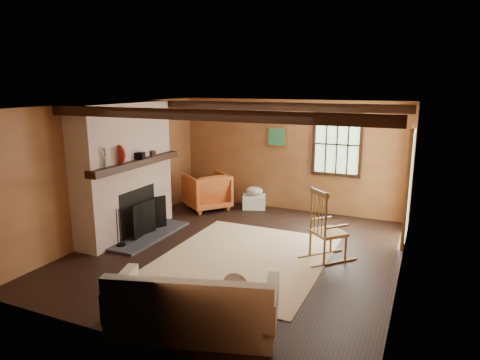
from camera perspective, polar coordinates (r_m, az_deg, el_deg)
The scene contains 10 objects.
ground at distance 7.18m, azimuth -0.27°, elevation -9.57°, with size 5.50×5.50×0.00m, color black.
room_envelope at distance 6.88m, azimuth 2.28°, elevation 3.60°, with size 5.02×5.52×2.44m.
fireplace at distance 7.99m, azimuth -14.98°, elevation 0.60°, with size 1.02×2.30×2.40m.
rug at distance 6.93m, azimuth 0.57°, elevation -10.38°, with size 2.50×3.00×0.01m, color beige.
rocking_chair at distance 6.85m, azimuth 11.41°, elevation -6.59°, with size 0.89×0.91×1.16m.
sofa at distance 5.00m, azimuth -6.12°, elevation -16.76°, with size 2.02×1.31×0.75m.
firewood_pile at distance 10.01m, azimuth -3.92°, elevation -2.39°, with size 0.64×0.12×0.23m.
laundry_basket at distance 9.55m, azimuth 1.90°, elevation -2.91°, with size 0.50×0.38×0.30m, color white.
basket_pillow at distance 9.49m, azimuth 1.91°, elevation -1.47°, with size 0.39×0.31×0.20m, color beige.
armchair at distance 9.48m, azimuth -4.41°, elevation -1.48°, with size 0.86×0.89×0.81m, color #BF6026.
Camera 1 is at (2.74, -6.05, 2.72)m, focal length 32.00 mm.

